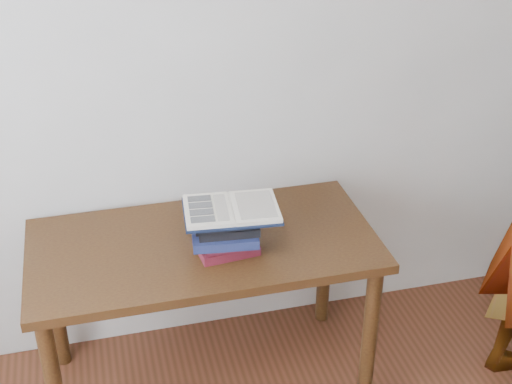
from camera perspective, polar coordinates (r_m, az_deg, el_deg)
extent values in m
cube|color=silver|center=(2.75, -6.90, 10.73)|extent=(3.50, 0.04, 2.60)
cube|color=#412910|center=(2.70, -4.23, -4.29)|extent=(1.30, 0.65, 0.04)
cylinder|color=#412910|center=(2.85, 9.07, -11.34)|extent=(0.06, 0.06, 0.66)
cylinder|color=#412910|center=(3.10, -15.83, -8.34)|extent=(0.06, 0.06, 0.66)
cylinder|color=#412910|center=(3.23, 5.51, -5.43)|extent=(0.06, 0.06, 0.66)
cube|color=#5A1621|center=(2.62, -2.40, -4.29)|extent=(0.23, 0.18, 0.04)
cube|color=#5A1621|center=(2.60, -2.36, -3.83)|extent=(0.18, 0.15, 0.03)
cube|color=#181E49|center=(2.57, -2.54, -3.40)|extent=(0.25, 0.21, 0.03)
cube|color=black|center=(2.57, -2.30, -2.63)|extent=(0.23, 0.18, 0.03)
cube|color=black|center=(2.55, -2.85, -2.07)|extent=(0.21, 0.17, 0.03)
cube|color=black|center=(2.55, -1.98, -1.57)|extent=(0.36, 0.27, 0.01)
cube|color=beige|center=(2.54, -3.90, -1.48)|extent=(0.18, 0.24, 0.02)
cube|color=beige|center=(2.56, -0.09, -1.18)|extent=(0.18, 0.24, 0.02)
cylinder|color=beige|center=(2.55, -1.99, -1.36)|extent=(0.03, 0.23, 0.01)
cube|color=black|center=(2.60, -4.56, -0.52)|extent=(0.09, 0.05, 0.00)
cube|color=black|center=(2.56, -4.47, -1.06)|extent=(0.09, 0.05, 0.00)
cube|color=black|center=(2.51, -4.37, -1.61)|extent=(0.09, 0.05, 0.00)
cube|color=black|center=(2.47, -4.27, -2.19)|extent=(0.09, 0.05, 0.00)
cube|color=beige|center=(2.54, -2.80, -1.23)|extent=(0.06, 0.19, 0.00)
cube|color=beige|center=(2.55, -0.02, -1.00)|extent=(0.15, 0.20, 0.00)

